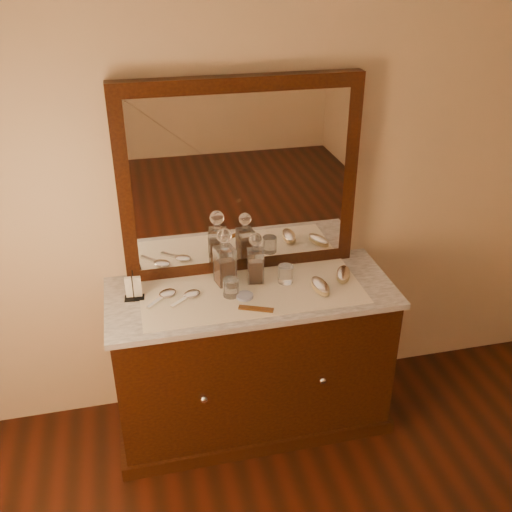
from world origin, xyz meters
name	(u,v)px	position (x,y,z in m)	size (l,w,h in m)	color
dresser_cabinet	(252,360)	(0.00, 1.96, 0.41)	(1.40, 0.55, 0.82)	black
dresser_plinth	(252,412)	(0.00, 1.96, 0.04)	(1.46, 0.59, 0.08)	black
knob_left	(204,399)	(-0.30, 1.67, 0.45)	(0.04, 0.04, 0.04)	silver
knob_right	(323,380)	(0.30, 1.67, 0.45)	(0.04, 0.04, 0.04)	silver
marble_top	(251,293)	(0.00, 1.96, 0.83)	(1.44, 0.59, 0.03)	white
mirror_frame	(240,179)	(0.00, 2.20, 1.35)	(1.20, 0.08, 1.00)	black
mirror_glass	(242,182)	(0.00, 2.17, 1.35)	(1.06, 0.01, 0.86)	white
lace_runner	(252,292)	(0.00, 1.94, 0.85)	(1.10, 0.45, 0.00)	silver
pin_dish	(245,296)	(-0.05, 1.90, 0.86)	(0.08, 0.08, 0.01)	white
comb	(256,309)	(-0.02, 1.78, 0.86)	(0.17, 0.03, 0.01)	brown
napkin_rack	(134,288)	(-0.57, 2.01, 0.91)	(0.10, 0.06, 0.14)	black
decanter_left	(225,262)	(-0.11, 2.05, 0.97)	(0.11, 0.11, 0.31)	brown
decanter_right	(255,263)	(0.04, 2.04, 0.96)	(0.09, 0.09, 0.27)	brown
brush_near	(320,286)	(0.33, 1.88, 0.88)	(0.08, 0.17, 0.04)	tan
brush_far	(343,274)	(0.49, 1.96, 0.88)	(0.12, 0.17, 0.04)	tan
hand_mirror_outer	(165,295)	(-0.42, 1.99, 0.86)	(0.17, 0.17, 0.02)	silver
hand_mirror_inner	(190,295)	(-0.31, 1.96, 0.86)	(0.17, 0.15, 0.02)	silver
tumblers	(259,281)	(0.04, 1.96, 0.90)	(0.38, 0.14, 0.09)	white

